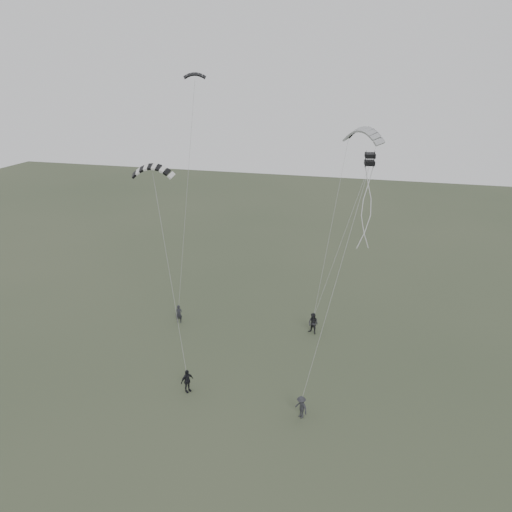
% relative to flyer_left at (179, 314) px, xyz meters
% --- Properties ---
extents(ground, '(140.00, 140.00, 0.00)m').
position_rel_flyer_left_xyz_m(ground, '(5.83, -7.06, -0.77)').
color(ground, '#38432E').
rests_on(ground, ground).
extents(flyer_left, '(0.61, 0.45, 1.54)m').
position_rel_flyer_left_xyz_m(flyer_left, '(0.00, 0.00, 0.00)').
color(flyer_left, black).
rests_on(flyer_left, ground).
extents(flyer_right, '(1.05, 0.95, 1.75)m').
position_rel_flyer_left_xyz_m(flyer_right, '(11.09, 1.04, 0.10)').
color(flyer_right, black).
rests_on(flyer_right, ground).
extents(flyer_center, '(0.83, 1.01, 1.61)m').
position_rel_flyer_left_xyz_m(flyer_center, '(4.32, -8.73, 0.04)').
color(flyer_center, black).
rests_on(flyer_center, ground).
extents(flyer_far, '(1.09, 1.01, 1.47)m').
position_rel_flyer_left_xyz_m(flyer_far, '(11.98, -9.37, -0.03)').
color(flyer_far, '#27282C').
rests_on(flyer_far, ground).
extents(kite_dark_small, '(1.84, 1.23, 0.69)m').
position_rel_flyer_left_xyz_m(kite_dark_small, '(0.34, 4.91, 18.72)').
color(kite_dark_small, black).
rests_on(kite_dark_small, flyer_left).
extents(kite_pale_large, '(3.85, 3.36, 1.77)m').
position_rel_flyer_left_xyz_m(kite_pale_large, '(13.50, 8.19, 14.49)').
color(kite_pale_large, '#96979A').
rests_on(kite_pale_large, flyer_right).
extents(kite_striped, '(2.98, 1.50, 1.30)m').
position_rel_flyer_left_xyz_m(kite_striped, '(0.33, -3.53, 12.93)').
color(kite_striped, black).
rests_on(kite_striped, flyer_center).
extents(kite_box, '(0.71, 0.76, 0.75)m').
position_rel_flyer_left_xyz_m(kite_box, '(14.65, -3.78, 14.10)').
color(kite_box, black).
rests_on(kite_box, flyer_far).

